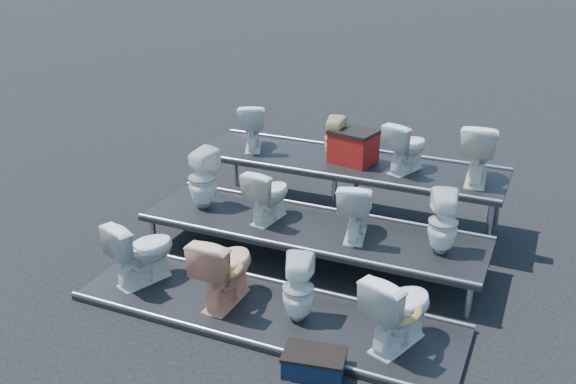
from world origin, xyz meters
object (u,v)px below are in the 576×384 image
at_px(toilet_10, 407,146).
at_px(toilet_3, 399,308).
at_px(step_stool, 314,364).
at_px(red_crate, 353,148).
at_px(toilet_9, 334,139).
at_px(toilet_5, 268,194).
at_px(toilet_6, 356,208).
at_px(toilet_4, 202,178).
at_px(toilet_8, 252,126).
at_px(toilet_7, 443,223).
at_px(toilet_1, 225,268).
at_px(toilet_2, 298,289).
at_px(toilet_0, 142,250).
at_px(toilet_11, 478,152).

bearing_deg(toilet_10, toilet_3, 124.88).
xyz_separation_m(toilet_3, step_stool, (-0.60, -0.68, -0.36)).
bearing_deg(red_crate, toilet_9, -161.86).
bearing_deg(toilet_5, toilet_3, 155.03).
height_order(toilet_6, toilet_9, toilet_9).
bearing_deg(toilet_3, toilet_4, -3.40).
xyz_separation_m(toilet_6, toilet_8, (-1.98, 1.30, 0.38)).
bearing_deg(toilet_7, toilet_10, -74.20).
relative_size(toilet_1, toilet_3, 1.02).
xyz_separation_m(toilet_1, toilet_9, (0.28, 2.60, 0.69)).
bearing_deg(toilet_4, toilet_7, -162.61).
bearing_deg(toilet_5, toilet_10, -128.45).
xyz_separation_m(toilet_2, toilet_4, (-1.88, 1.30, 0.43)).
distance_m(toilet_6, red_crate, 1.43).
distance_m(toilet_1, toilet_5, 1.34).
xyz_separation_m(toilet_2, toilet_9, (-0.57, 2.60, 0.74)).
height_order(toilet_3, toilet_8, toilet_8).
bearing_deg(red_crate, toilet_3, -49.76).
distance_m(toilet_4, toilet_8, 1.35).
bearing_deg(toilet_0, toilet_8, -71.21).
relative_size(toilet_0, toilet_1, 0.94).
height_order(toilet_1, step_stool, toilet_1).
height_order(toilet_1, red_crate, red_crate).
relative_size(toilet_0, toilet_4, 0.98).
height_order(toilet_2, toilet_4, toilet_4).
xyz_separation_m(toilet_0, toilet_3, (2.97, 0.00, 0.02)).
relative_size(toilet_2, step_stool, 1.30).
xyz_separation_m(toilet_5, toilet_8, (-0.86, 1.30, 0.40)).
distance_m(toilet_3, toilet_10, 2.77).
relative_size(toilet_5, toilet_9, 1.12).
bearing_deg(toilet_6, toilet_11, -142.56).
height_order(toilet_10, red_crate, toilet_10).
bearing_deg(toilet_9, toilet_4, 41.95).
xyz_separation_m(toilet_6, toilet_11, (1.15, 1.30, 0.44)).
xyz_separation_m(toilet_10, step_stool, (0.02, -3.28, -1.09)).
height_order(toilet_3, toilet_5, toilet_5).
relative_size(toilet_6, toilet_7, 0.96).
xyz_separation_m(toilet_2, toilet_8, (-1.81, 2.60, 0.77)).
bearing_deg(toilet_11, toilet_0, 34.44).
bearing_deg(toilet_7, toilet_6, -14.50).
xyz_separation_m(toilet_0, toilet_1, (1.07, 0.00, 0.02)).
xyz_separation_m(toilet_2, step_stool, (0.45, -0.68, -0.32)).
height_order(toilet_2, toilet_11, toilet_11).
relative_size(toilet_3, step_stool, 1.45).
xyz_separation_m(toilet_4, toilet_9, (1.31, 1.30, 0.31)).
bearing_deg(toilet_8, toilet_1, 86.48).
bearing_deg(toilet_3, toilet_9, -37.54).
height_order(toilet_5, toilet_10, toilet_10).
bearing_deg(toilet_11, toilet_6, 44.32).
relative_size(toilet_11, step_stool, 1.39).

